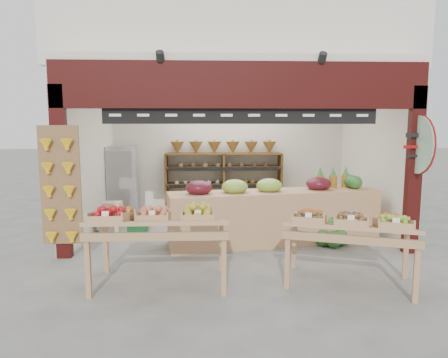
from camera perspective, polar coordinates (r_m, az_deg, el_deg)
ground at (r=7.48m, az=1.65°, el=-8.23°), size 60.00×60.00×0.00m
shop_structure at (r=9.02m, az=0.96°, el=19.61°), size 6.36×5.12×5.40m
banana_board at (r=6.46m, az=-22.39°, el=-1.19°), size 0.60×0.15×1.80m
gift_sign at (r=6.88m, az=26.04°, el=4.42°), size 0.04×0.93×0.92m
back_shelving at (r=9.22m, az=-0.06°, el=1.72°), size 2.69×0.44×1.69m
refrigerator at (r=9.18m, az=-14.25°, el=-0.40°), size 0.67×0.67×1.61m
cardboard_stack at (r=8.04m, az=-14.13°, el=-5.77°), size 0.92×0.67×0.59m
mid_counter at (r=7.05m, az=7.08°, el=-5.08°), size 3.75×1.34×1.14m
display_table_left at (r=5.27m, az=-10.37°, el=-5.75°), size 1.73×0.96×1.09m
display_table_right at (r=5.38m, az=17.55°, el=-6.05°), size 1.80×1.36×1.02m
watermelon_pile at (r=7.23m, az=14.41°, el=-7.35°), size 0.69×0.71×0.54m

